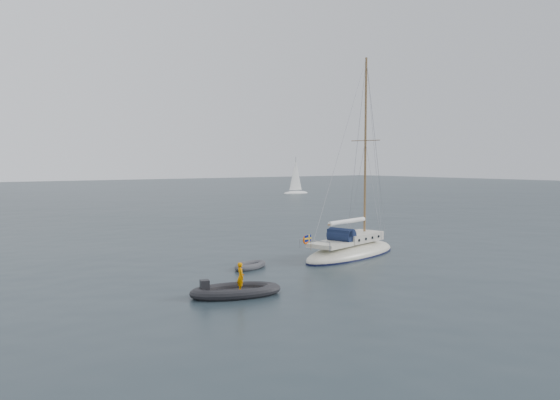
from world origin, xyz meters
TOP-DOWN VIEW (x-y plane):
  - ground at (0.00, 0.00)m, footprint 300.00×300.00m
  - sailboat at (1.43, -1.97)m, footprint 9.03×2.71m
  - dinghy at (-5.75, -1.65)m, footprint 2.43×1.10m
  - rib at (-9.56, -6.43)m, footprint 4.06×1.85m
  - distant_yacht_b at (39.24, 53.37)m, footprint 5.42×2.89m

SIDE VIEW (x-z plane):
  - ground at x=0.00m, z-range 0.00..0.00m
  - dinghy at x=-5.75m, z-range -0.02..0.33m
  - rib at x=-9.56m, z-range -0.50..0.97m
  - sailboat at x=1.43m, z-range -5.46..7.40m
  - distant_yacht_b at x=39.24m, z-range -0.52..6.66m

